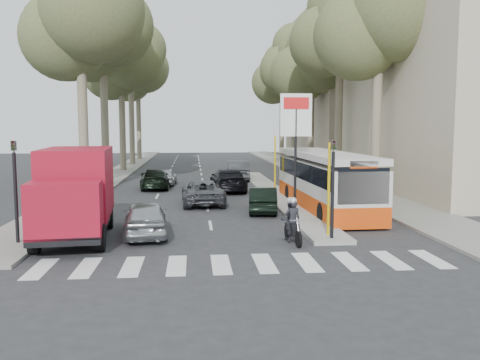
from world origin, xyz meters
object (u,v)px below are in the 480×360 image
object	(u,v)px
silver_hatchback	(146,218)
dark_hatchback	(263,200)
red_truck	(76,191)
motorcycle	(291,221)
city_bus	(324,179)

from	to	relation	value
silver_hatchback	dark_hatchback	world-z (taller)	silver_hatchback
silver_hatchback	red_truck	distance (m)	2.70
silver_hatchback	motorcycle	bearing A→B (deg)	158.96
silver_hatchback	dark_hatchback	xyz separation A→B (m)	(5.08, 4.83, -0.07)
motorcycle	city_bus	bearing A→B (deg)	61.17
silver_hatchback	city_bus	xyz separation A→B (m)	(8.17, 5.34, 0.83)
motorcycle	red_truck	bearing A→B (deg)	164.43
red_truck	motorcycle	distance (m)	7.89
motorcycle	dark_hatchback	bearing A→B (deg)	85.92
silver_hatchback	red_truck	world-z (taller)	red_truck
silver_hatchback	dark_hatchback	distance (m)	7.00
silver_hatchback	city_bus	world-z (taller)	city_bus
red_truck	motorcycle	bearing A→B (deg)	-15.35
red_truck	motorcycle	world-z (taller)	red_truck
red_truck	city_bus	xyz separation A→B (m)	(10.66, 5.42, -0.23)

